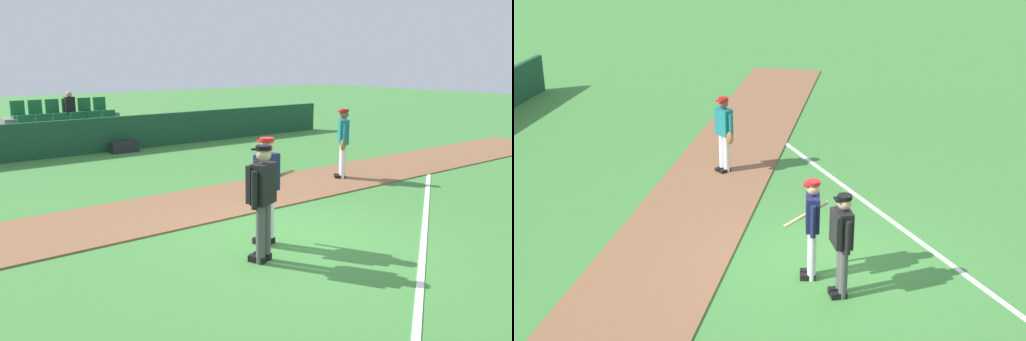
% 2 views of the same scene
% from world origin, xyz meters
% --- Properties ---
extents(ground_plane, '(80.00, 80.00, 0.00)m').
position_xyz_m(ground_plane, '(0.00, 0.00, 0.00)').
color(ground_plane, '#42843A').
extents(infield_dirt_path, '(28.00, 2.36, 0.03)m').
position_xyz_m(infield_dirt_path, '(0.00, 2.83, 0.01)').
color(infield_dirt_path, brown).
rests_on(infield_dirt_path, ground).
extents(foul_line_chalk, '(10.05, 6.73, 0.01)m').
position_xyz_m(foul_line_chalk, '(3.00, -0.50, 0.01)').
color(foul_line_chalk, white).
rests_on(foul_line_chalk, ground).
extents(batter_navy_jersey, '(0.73, 0.74, 1.76)m').
position_xyz_m(batter_navy_jersey, '(-0.38, 0.18, 0.97)').
color(batter_navy_jersey, white).
rests_on(batter_navy_jersey, ground).
extents(umpire_home_plate, '(0.56, 0.41, 1.76)m').
position_xyz_m(umpire_home_plate, '(-0.89, -0.36, 1.00)').
color(umpire_home_plate, '#4C4C4C').
rests_on(umpire_home_plate, ground).
extents(runner_teal_jersey, '(0.53, 0.54, 1.76)m').
position_xyz_m(runner_teal_jersey, '(4.08, 2.72, 0.96)').
color(runner_teal_jersey, white).
rests_on(runner_teal_jersey, ground).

